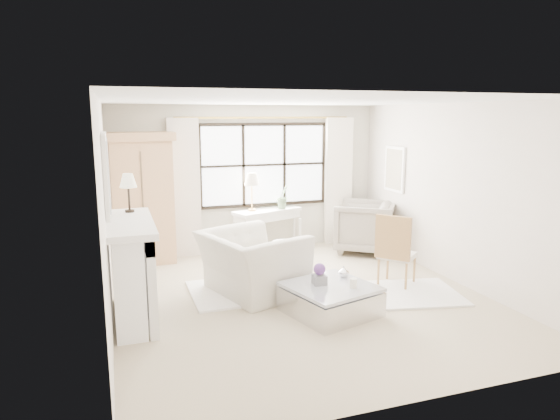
# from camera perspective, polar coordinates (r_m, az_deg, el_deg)

# --- Properties ---
(floor) EXTENTS (5.50, 5.50, 0.00)m
(floor) POSITION_cam_1_polar(r_m,az_deg,el_deg) (7.10, 2.36, -9.97)
(floor) COLOR tan
(floor) RESTS_ON ground
(ceiling) EXTENTS (5.50, 5.50, 0.00)m
(ceiling) POSITION_cam_1_polar(r_m,az_deg,el_deg) (6.64, 2.54, 12.36)
(ceiling) COLOR silver
(ceiling) RESTS_ON ground
(wall_back) EXTENTS (5.00, 0.00, 5.00)m
(wall_back) POSITION_cam_1_polar(r_m,az_deg,el_deg) (9.33, -3.64, 3.60)
(wall_back) COLOR beige
(wall_back) RESTS_ON ground
(wall_front) EXTENTS (5.00, 0.00, 5.00)m
(wall_front) POSITION_cam_1_polar(r_m,az_deg,el_deg) (4.35, 15.61, -5.19)
(wall_front) COLOR silver
(wall_front) RESTS_ON ground
(wall_left) EXTENTS (0.00, 5.50, 5.50)m
(wall_left) POSITION_cam_1_polar(r_m,az_deg,el_deg) (6.30, -19.27, -0.49)
(wall_left) COLOR silver
(wall_left) RESTS_ON ground
(wall_right) EXTENTS (0.00, 5.50, 5.50)m
(wall_right) POSITION_cam_1_polar(r_m,az_deg,el_deg) (7.98, 19.46, 1.77)
(wall_right) COLOR beige
(wall_right) RESTS_ON ground
(window_pane) EXTENTS (2.40, 0.02, 1.50)m
(window_pane) POSITION_cam_1_polar(r_m,az_deg,el_deg) (9.37, -1.84, 5.18)
(window_pane) COLOR white
(window_pane) RESTS_ON wall_back
(window_frame) EXTENTS (2.50, 0.04, 1.50)m
(window_frame) POSITION_cam_1_polar(r_m,az_deg,el_deg) (9.36, -1.83, 5.17)
(window_frame) COLOR black
(window_frame) RESTS_ON wall_back
(curtain_rod) EXTENTS (3.30, 0.04, 0.04)m
(curtain_rod) POSITION_cam_1_polar(r_m,az_deg,el_deg) (9.26, -1.77, 10.51)
(curtain_rod) COLOR #A8873A
(curtain_rod) RESTS_ON wall_back
(curtain_left) EXTENTS (0.55, 0.10, 2.47)m
(curtain_left) POSITION_cam_1_polar(r_m,az_deg,el_deg) (9.02, -10.85, 2.43)
(curtain_left) COLOR beige
(curtain_left) RESTS_ON ground
(curtain_right) EXTENTS (0.55, 0.10, 2.47)m
(curtain_right) POSITION_cam_1_polar(r_m,az_deg,el_deg) (9.87, 6.68, 3.27)
(curtain_right) COLOR white
(curtain_right) RESTS_ON ground
(fireplace) EXTENTS (0.58, 1.66, 1.26)m
(fireplace) POSITION_cam_1_polar(r_m,az_deg,el_deg) (6.47, -16.87, -6.48)
(fireplace) COLOR silver
(fireplace) RESTS_ON ground
(mirror_frame) EXTENTS (0.05, 1.15, 0.95)m
(mirror_frame) POSITION_cam_1_polar(r_m,az_deg,el_deg) (6.23, -19.28, 3.95)
(mirror_frame) COLOR white
(mirror_frame) RESTS_ON wall_left
(mirror_glass) EXTENTS (0.02, 1.00, 0.80)m
(mirror_glass) POSITION_cam_1_polar(r_m,az_deg,el_deg) (6.23, -19.00, 3.96)
(mirror_glass) COLOR silver
(mirror_glass) RESTS_ON wall_left
(art_frame) EXTENTS (0.04, 0.62, 0.82)m
(art_frame) POSITION_cam_1_polar(r_m,az_deg,el_deg) (9.32, 12.97, 4.57)
(art_frame) COLOR white
(art_frame) RESTS_ON wall_right
(art_canvas) EXTENTS (0.01, 0.52, 0.72)m
(art_canvas) POSITION_cam_1_polar(r_m,az_deg,el_deg) (9.31, 12.86, 4.57)
(art_canvas) COLOR #B4A78B
(art_canvas) RESTS_ON wall_right
(mantel_lamp) EXTENTS (0.22, 0.22, 0.51)m
(mantel_lamp) POSITION_cam_1_polar(r_m,az_deg,el_deg) (6.80, -16.97, 3.03)
(mantel_lamp) COLOR black
(mantel_lamp) RESTS_ON fireplace
(armoire) EXTENTS (1.16, 0.77, 2.24)m
(armoire) POSITION_cam_1_polar(r_m,az_deg,el_deg) (8.78, -15.53, 1.38)
(armoire) COLOR tan
(armoire) RESTS_ON floor
(console_table) EXTENTS (1.38, 0.86, 0.80)m
(console_table) POSITION_cam_1_polar(r_m,az_deg,el_deg) (9.31, -1.44, -2.34)
(console_table) COLOR silver
(console_table) RESTS_ON floor
(console_lamp) EXTENTS (0.28, 0.28, 0.69)m
(console_lamp) POSITION_cam_1_polar(r_m,az_deg,el_deg) (9.04, -3.25, 3.41)
(console_lamp) COLOR #B98440
(console_lamp) RESTS_ON console_table
(orchid_plant) EXTENTS (0.32, 0.31, 0.45)m
(orchid_plant) POSITION_cam_1_polar(r_m,az_deg,el_deg) (9.28, 0.31, 1.55)
(orchid_plant) COLOR #536D48
(orchid_plant) RESTS_ON console_table
(side_table) EXTENTS (0.40, 0.40, 0.51)m
(side_table) POSITION_cam_1_polar(r_m,az_deg,el_deg) (8.10, 0.49, -4.86)
(side_table) COLOR white
(side_table) RESTS_ON floor
(rug_left) EXTENTS (1.78, 1.26, 0.03)m
(rug_left) POSITION_cam_1_polar(r_m,az_deg,el_deg) (7.38, -3.13, -9.03)
(rug_left) COLOR white
(rug_left) RESTS_ON floor
(rug_right) EXTENTS (1.72, 1.43, 0.03)m
(rug_right) POSITION_cam_1_polar(r_m,az_deg,el_deg) (7.43, 14.02, -9.24)
(rug_right) COLOR white
(rug_right) RESTS_ON floor
(club_armchair) EXTENTS (1.56, 1.67, 0.89)m
(club_armchair) POSITION_cam_1_polar(r_m,az_deg,el_deg) (7.14, -3.21, -6.11)
(club_armchair) COLOR beige
(club_armchair) RESTS_ON floor
(wingback_chair) EXTENTS (1.44, 1.44, 0.95)m
(wingback_chair) POSITION_cam_1_polar(r_m,az_deg,el_deg) (9.40, 9.68, -1.89)
(wingback_chair) COLOR gray
(wingback_chair) RESTS_ON floor
(french_chair) EXTENTS (0.68, 0.68, 1.08)m
(french_chair) POSITION_cam_1_polar(r_m,az_deg,el_deg) (7.69, 13.13, -6.18)
(french_chair) COLOR #B0814A
(french_chair) RESTS_ON floor
(coffee_table) EXTENTS (1.24, 1.24, 0.38)m
(coffee_table) POSITION_cam_1_polar(r_m,az_deg,el_deg) (6.55, 5.77, -10.17)
(coffee_table) COLOR silver
(coffee_table) RESTS_ON floor
(planter_box) EXTENTS (0.18, 0.18, 0.12)m
(planter_box) POSITION_cam_1_polar(r_m,az_deg,el_deg) (6.47, 4.53, -7.94)
(planter_box) COLOR slate
(planter_box) RESTS_ON coffee_table
(planter_flowers) EXTENTS (0.16, 0.16, 0.16)m
(planter_flowers) POSITION_cam_1_polar(r_m,az_deg,el_deg) (6.43, 4.54, -6.75)
(planter_flowers) COLOR #572F77
(planter_flowers) RESTS_ON planter_box
(pillar_candle) EXTENTS (0.09, 0.09, 0.12)m
(pillar_candle) POSITION_cam_1_polar(r_m,az_deg,el_deg) (6.40, 8.38, -8.27)
(pillar_candle) COLOR #ECE7CE
(pillar_candle) RESTS_ON coffee_table
(coffee_vase) EXTENTS (0.15, 0.15, 0.15)m
(coffee_vase) POSITION_cam_1_polar(r_m,az_deg,el_deg) (6.79, 7.30, -7.00)
(coffee_vase) COLOR silver
(coffee_vase) RESTS_ON coffee_table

